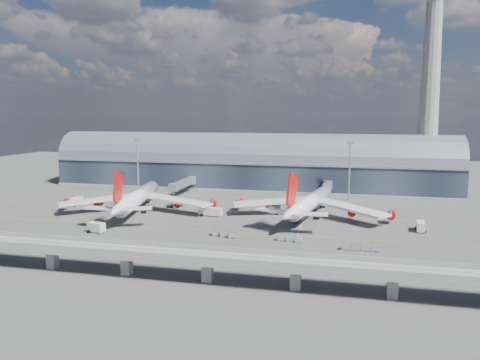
% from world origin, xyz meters
% --- Properties ---
extents(ground, '(500.00, 500.00, 0.00)m').
position_xyz_m(ground, '(0.00, 0.00, 0.00)').
color(ground, '#474744').
rests_on(ground, ground).
extents(taxi_lines, '(200.00, 80.12, 0.01)m').
position_xyz_m(taxi_lines, '(0.00, 22.11, 0.01)').
color(taxi_lines, gold).
rests_on(taxi_lines, ground).
extents(terminal, '(200.00, 30.00, 28.00)m').
position_xyz_m(terminal, '(0.00, 77.99, 11.34)').
color(terminal, '#1F2734').
rests_on(terminal, ground).
extents(control_tower, '(19.00, 19.00, 103.00)m').
position_xyz_m(control_tower, '(85.00, 83.00, 51.64)').
color(control_tower, gray).
rests_on(control_tower, ground).
extents(guideway, '(220.00, 8.50, 7.20)m').
position_xyz_m(guideway, '(-0.00, -55.00, 5.29)').
color(guideway, gray).
rests_on(guideway, ground).
extents(floodlight_mast_left, '(3.00, 0.70, 25.70)m').
position_xyz_m(floodlight_mast_left, '(-50.00, 55.00, 13.63)').
color(floodlight_mast_left, gray).
rests_on(floodlight_mast_left, ground).
extents(floodlight_mast_right, '(3.00, 0.70, 25.70)m').
position_xyz_m(floodlight_mast_right, '(50.00, 55.00, 13.63)').
color(floodlight_mast_right, gray).
rests_on(floodlight_mast_right, ground).
extents(airliner_left, '(60.69, 63.91, 19.59)m').
position_xyz_m(airliner_left, '(-28.88, 9.96, 5.60)').
color(airliner_left, white).
rests_on(airliner_left, ground).
extents(airliner_right, '(59.90, 62.66, 19.93)m').
position_xyz_m(airliner_right, '(36.45, 16.74, 5.17)').
color(airliner_right, white).
rests_on(airliner_right, ground).
extents(jet_bridge_left, '(4.40, 28.00, 7.25)m').
position_xyz_m(jet_bridge_left, '(-25.80, 53.12, 5.18)').
color(jet_bridge_left, gray).
rests_on(jet_bridge_left, ground).
extents(jet_bridge_right, '(4.40, 32.00, 7.25)m').
position_xyz_m(jet_bridge_right, '(40.22, 51.18, 5.18)').
color(jet_bridge_right, gray).
rests_on(jet_bridge_right, ground).
extents(service_truck_0, '(3.10, 8.00, 3.27)m').
position_xyz_m(service_truck_0, '(-60.18, 16.96, 1.69)').
color(service_truck_0, silver).
rests_on(service_truck_0, ground).
extents(service_truck_1, '(6.01, 3.70, 3.24)m').
position_xyz_m(service_truck_1, '(-28.00, -21.21, 1.64)').
color(service_truck_1, silver).
rests_on(service_truck_1, ground).
extents(service_truck_2, '(9.11, 3.66, 3.21)m').
position_xyz_m(service_truck_2, '(0.44, 10.54, 1.67)').
color(service_truck_2, silver).
rests_on(service_truck_2, ground).
extents(service_truck_3, '(3.06, 6.63, 3.12)m').
position_xyz_m(service_truck_3, '(73.28, 4.96, 1.60)').
color(service_truck_3, silver).
rests_on(service_truck_3, ground).
extents(service_truck_4, '(4.12, 6.18, 3.29)m').
position_xyz_m(service_truck_4, '(22.71, 20.85, 1.66)').
color(service_truck_4, silver).
rests_on(service_truck_4, ground).
extents(service_truck_5, '(6.32, 6.68, 3.22)m').
position_xyz_m(service_truck_5, '(-18.56, 23.00, 1.65)').
color(service_truck_5, silver).
rests_on(service_truck_5, ground).
extents(cargo_train_0, '(8.71, 3.71, 1.91)m').
position_xyz_m(cargo_train_0, '(13.29, -16.60, 1.00)').
color(cargo_train_0, gray).
rests_on(cargo_train_0, ground).
extents(cargo_train_1, '(10.55, 1.97, 1.75)m').
position_xyz_m(cargo_train_1, '(54.15, -22.00, 0.91)').
color(cargo_train_1, gray).
rests_on(cargo_train_1, ground).
extents(cargo_train_2, '(8.20, 2.99, 1.80)m').
position_xyz_m(cargo_train_2, '(33.83, -17.22, 0.94)').
color(cargo_train_2, gray).
rests_on(cargo_train_2, ground).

